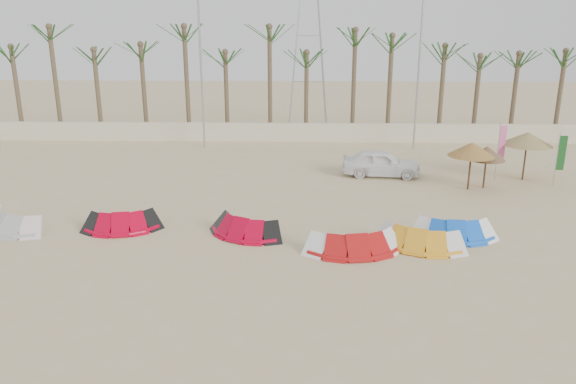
{
  "coord_description": "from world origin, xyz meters",
  "views": [
    {
      "loc": [
        0.61,
        -16.78,
        8.5
      ],
      "look_at": [
        0.0,
        6.0,
        1.3
      ],
      "focal_mm": 35.0,
      "sensor_mm": 36.0,
      "label": 1
    }
  ],
  "objects_px": {
    "kite_orange": "(417,234)",
    "kite_red_mid": "(245,224)",
    "kite_red_right": "(354,239)",
    "parasol_left": "(472,149)",
    "car": "(381,163)",
    "kite_grey": "(13,218)",
    "parasol_mid": "(487,153)",
    "parasol_right": "(527,139)",
    "kite_blue": "(452,226)",
    "kite_red_left": "(124,219)"
  },
  "relations": [
    {
      "from": "kite_red_mid",
      "to": "car",
      "type": "height_order",
      "value": "car"
    },
    {
      "from": "kite_orange",
      "to": "car",
      "type": "relative_size",
      "value": 0.89
    },
    {
      "from": "kite_red_left",
      "to": "car",
      "type": "relative_size",
      "value": 0.78
    },
    {
      "from": "kite_blue",
      "to": "kite_orange",
      "type": "bearing_deg",
      "value": -149.31
    },
    {
      "from": "kite_grey",
      "to": "parasol_left",
      "type": "relative_size",
      "value": 1.65
    },
    {
      "from": "kite_red_mid",
      "to": "parasol_right",
      "type": "bearing_deg",
      "value": 30.09
    },
    {
      "from": "kite_grey",
      "to": "parasol_mid",
      "type": "bearing_deg",
      "value": 16.22
    },
    {
      "from": "parasol_right",
      "to": "parasol_mid",
      "type": "bearing_deg",
      "value": -148.89
    },
    {
      "from": "parasol_right",
      "to": "kite_blue",
      "type": "bearing_deg",
      "value": -125.37
    },
    {
      "from": "kite_red_left",
      "to": "parasol_left",
      "type": "bearing_deg",
      "value": 20.42
    },
    {
      "from": "parasol_mid",
      "to": "car",
      "type": "xyz_separation_m",
      "value": [
        -5.01,
        2.1,
        -1.11
      ]
    },
    {
      "from": "kite_red_right",
      "to": "parasol_right",
      "type": "height_order",
      "value": "parasol_right"
    },
    {
      "from": "kite_grey",
      "to": "kite_red_left",
      "type": "relative_size",
      "value": 1.2
    },
    {
      "from": "car",
      "to": "kite_grey",
      "type": "bearing_deg",
      "value": 122.6
    },
    {
      "from": "kite_red_right",
      "to": "kite_red_mid",
      "type": "bearing_deg",
      "value": 160.9
    },
    {
      "from": "kite_blue",
      "to": "car",
      "type": "relative_size",
      "value": 0.79
    },
    {
      "from": "kite_red_right",
      "to": "parasol_left",
      "type": "distance_m",
      "value": 10.35
    },
    {
      "from": "parasol_right",
      "to": "car",
      "type": "distance_m",
      "value": 7.75
    },
    {
      "from": "kite_grey",
      "to": "kite_red_mid",
      "type": "distance_m",
      "value": 9.79
    },
    {
      "from": "kite_red_right",
      "to": "kite_orange",
      "type": "bearing_deg",
      "value": 11.41
    },
    {
      "from": "kite_grey",
      "to": "parasol_right",
      "type": "height_order",
      "value": "parasol_right"
    },
    {
      "from": "kite_grey",
      "to": "kite_blue",
      "type": "bearing_deg",
      "value": -1.54
    },
    {
      "from": "parasol_mid",
      "to": "kite_orange",
      "type": "bearing_deg",
      "value": -122.52
    },
    {
      "from": "parasol_right",
      "to": "kite_red_left",
      "type": "bearing_deg",
      "value": -158.14
    },
    {
      "from": "kite_red_mid",
      "to": "parasol_left",
      "type": "xyz_separation_m",
      "value": [
        10.77,
        6.39,
        1.67
      ]
    },
    {
      "from": "parasol_left",
      "to": "car",
      "type": "xyz_separation_m",
      "value": [
        -4.14,
        2.39,
        -1.36
      ]
    },
    {
      "from": "kite_red_left",
      "to": "parasol_right",
      "type": "distance_m",
      "value": 20.9
    },
    {
      "from": "kite_blue",
      "to": "kite_red_mid",
      "type": "bearing_deg",
      "value": 179.78
    },
    {
      "from": "kite_red_left",
      "to": "parasol_left",
      "type": "distance_m",
      "value": 17.03
    },
    {
      "from": "kite_red_right",
      "to": "parasol_left",
      "type": "bearing_deg",
      "value": 50.4
    },
    {
      "from": "kite_red_mid",
      "to": "parasol_right",
      "type": "height_order",
      "value": "parasol_right"
    },
    {
      "from": "kite_grey",
      "to": "kite_blue",
      "type": "xyz_separation_m",
      "value": [
        18.12,
        -0.49,
        -0.0
      ]
    },
    {
      "from": "kite_red_left",
      "to": "kite_grey",
      "type": "bearing_deg",
      "value": -179.69
    },
    {
      "from": "kite_red_right",
      "to": "kite_red_left",
      "type": "bearing_deg",
      "value": 168.22
    },
    {
      "from": "parasol_mid",
      "to": "parasol_right",
      "type": "bearing_deg",
      "value": 31.11
    },
    {
      "from": "kite_red_right",
      "to": "parasol_right",
      "type": "bearing_deg",
      "value": 44.3
    },
    {
      "from": "parasol_mid",
      "to": "car",
      "type": "bearing_deg",
      "value": 157.23
    },
    {
      "from": "kite_grey",
      "to": "kite_blue",
      "type": "distance_m",
      "value": 18.13
    },
    {
      "from": "kite_red_mid",
      "to": "kite_red_right",
      "type": "distance_m",
      "value": 4.51
    },
    {
      "from": "parasol_right",
      "to": "car",
      "type": "height_order",
      "value": "parasol_right"
    },
    {
      "from": "kite_red_mid",
      "to": "parasol_right",
      "type": "relative_size",
      "value": 1.37
    },
    {
      "from": "kite_grey",
      "to": "kite_red_mid",
      "type": "bearing_deg",
      "value": -2.66
    },
    {
      "from": "kite_orange",
      "to": "kite_red_mid",
      "type": "bearing_deg",
      "value": 171.83
    },
    {
      "from": "kite_red_mid",
      "to": "kite_blue",
      "type": "height_order",
      "value": "same"
    },
    {
      "from": "kite_orange",
      "to": "parasol_right",
      "type": "xyz_separation_m",
      "value": [
        7.45,
        9.2,
        1.84
      ]
    },
    {
      "from": "kite_red_right",
      "to": "car",
      "type": "bearing_deg",
      "value": 76.99
    },
    {
      "from": "kite_red_mid",
      "to": "kite_blue",
      "type": "relative_size",
      "value": 1.08
    },
    {
      "from": "kite_grey",
      "to": "parasol_mid",
      "type": "relative_size",
      "value": 1.84
    },
    {
      "from": "parasol_left",
      "to": "parasol_right",
      "type": "bearing_deg",
      "value": 28.14
    },
    {
      "from": "kite_orange",
      "to": "kite_blue",
      "type": "bearing_deg",
      "value": 30.69
    }
  ]
}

